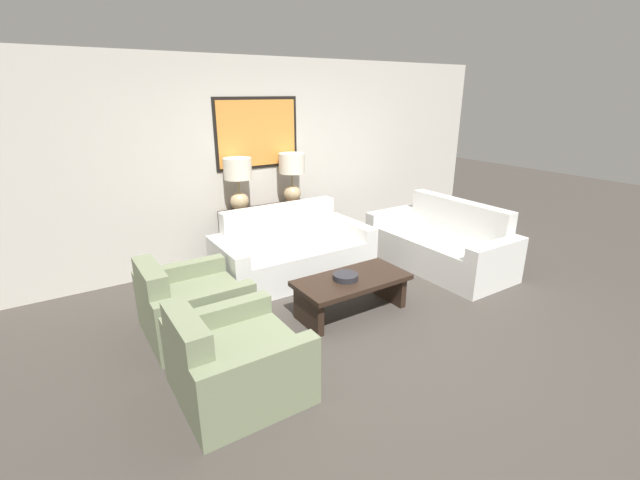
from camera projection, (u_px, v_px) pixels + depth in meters
name	position (u px, v px, depth m)	size (l,w,h in m)	color
ground_plane	(374.00, 330.00, 4.21)	(20.00, 20.00, 0.00)	#3D3833
back_wall	(257.00, 161.00, 5.78)	(7.98, 0.12, 2.65)	beige
console_table	(268.00, 233.00, 5.89)	(1.27, 0.38, 0.74)	#332319
table_lamp_left	(238.00, 179.00, 5.42)	(0.35, 0.35, 0.70)	tan
table_lamp_right	(292.00, 173.00, 5.82)	(0.35, 0.35, 0.70)	tan
couch_by_back_wall	(293.00, 254.00, 5.38)	(1.92, 0.92, 0.85)	silver
couch_by_side	(440.00, 245.00, 5.70)	(0.92, 1.92, 0.85)	silver
coffee_table	(352.00, 287.00, 4.45)	(1.19, 0.58, 0.40)	black
decorative_bowl	(346.00, 277.00, 4.37)	(0.26, 0.26, 0.06)	#232328
armchair_near_back_wall	(191.00, 307.00, 4.10)	(0.91, 0.92, 0.76)	#707A5B
armchair_near_camera	(234.00, 363.00, 3.25)	(0.91, 0.92, 0.76)	#707A5B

